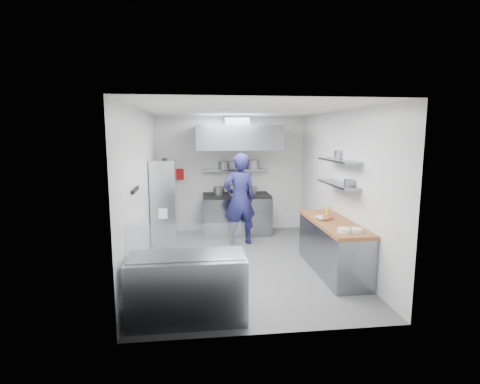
{
  "coord_description": "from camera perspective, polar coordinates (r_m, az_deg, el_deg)",
  "views": [
    {
      "loc": [
        -0.88,
        -6.62,
        2.4
      ],
      "look_at": [
        0.0,
        0.6,
        1.25
      ],
      "focal_mm": 28.0,
      "sensor_mm": 36.0,
      "label": 1
    }
  ],
  "objects": [
    {
      "name": "wall_shelf_upper",
      "position": [
        6.82,
        14.81,
        4.65
      ],
      "size": [
        0.3,
        1.3,
        0.04
      ],
      "primitive_type": "cube",
      "color": "gray",
      "rests_on": "wall_right"
    },
    {
      "name": "prep_counter_base",
      "position": [
        6.76,
        13.96,
        -8.32
      ],
      "size": [
        0.62,
        2.0,
        0.84
      ],
      "primitive_type": "cube",
      "color": "gray",
      "rests_on": "floor"
    },
    {
      "name": "shelf_pot_d",
      "position": [
        7.19,
        15.07,
        5.57
      ],
      "size": [
        0.23,
        0.23,
        0.14
      ],
      "primitive_type": "cylinder",
      "color": "slate",
      "rests_on": "wall_shelf_upper"
    },
    {
      "name": "wall_back",
      "position": [
        9.21,
        -1.42,
        2.75
      ],
      "size": [
        3.6,
        2.8,
        0.02
      ],
      "primitive_type": "cube",
      "rotation": [
        1.57,
        0.0,
        0.0
      ],
      "color": "white",
      "rests_on": "floor"
    },
    {
      "name": "knife_strip",
      "position": [
        5.85,
        -15.68,
        0.3
      ],
      "size": [
        0.04,
        0.55,
        0.05
      ],
      "primitive_type": "cube",
      "color": "black",
      "rests_on": "wall_left"
    },
    {
      "name": "extractor_hood",
      "position": [
        8.6,
        -0.41,
        8.32
      ],
      "size": [
        1.9,
        1.15,
        0.55
      ],
      "primitive_type": "cube",
      "color": "gray",
      "rests_on": "wall_back"
    },
    {
      "name": "wall_left",
      "position": [
        6.76,
        -14.7,
        0.18
      ],
      "size": [
        2.8,
        5.0,
        0.02
      ],
      "primitive_type": "cube",
      "rotation": [
        1.57,
        0.0,
        1.57
      ],
      "color": "white",
      "rests_on": "floor"
    },
    {
      "name": "shelf_pot_c",
      "position": [
        6.61,
        16.46,
        1.41
      ],
      "size": [
        0.22,
        0.22,
        0.1
      ],
      "primitive_type": "cylinder",
      "color": "slate",
      "rests_on": "wall_shelf_lower"
    },
    {
      "name": "copper_pan",
      "position": [
        6.74,
        13.25,
        -3.84
      ],
      "size": [
        0.18,
        0.18,
        0.06
      ],
      "primitive_type": "cylinder",
      "color": "#C06636",
      "rests_on": "prep_counter_top"
    },
    {
      "name": "floor",
      "position": [
        7.09,
        0.59,
        -10.79
      ],
      "size": [
        5.0,
        5.0,
        0.0
      ],
      "primitive_type": "plane",
      "color": "#4E4E50",
      "rests_on": "ground"
    },
    {
      "name": "plate_stack_b",
      "position": [
        6.01,
        17.22,
        -5.59
      ],
      "size": [
        0.2,
        0.2,
        0.06
      ],
      "primitive_type": "cylinder",
      "color": "white",
      "rests_on": "prep_counter_top"
    },
    {
      "name": "shelf_pot_a",
      "position": [
        9.14,
        -2.48,
        4.14
      ],
      "size": [
        0.26,
        0.26,
        0.18
      ],
      "primitive_type": "cylinder",
      "color": "slate",
      "rests_on": "over_range_shelf"
    },
    {
      "name": "mixing_bowl",
      "position": [
        6.69,
        12.37,
        -3.92
      ],
      "size": [
        0.3,
        0.3,
        0.06
      ],
      "primitive_type": "imported",
      "rotation": [
        0.0,
        0.0,
        0.31
      ],
      "color": "white",
      "rests_on": "prep_counter_top"
    },
    {
      "name": "gas_range",
      "position": [
        8.99,
        -0.52,
        -3.55
      ],
      "size": [
        1.6,
        0.8,
        0.9
      ],
      "primitive_type": "cube",
      "color": "gray",
      "rests_on": "floor"
    },
    {
      "name": "wall_shelf_lower",
      "position": [
        6.86,
        14.67,
        1.15
      ],
      "size": [
        0.3,
        1.3,
        0.04
      ],
      "primitive_type": "cube",
      "color": "gray",
      "rests_on": "wall_right"
    },
    {
      "name": "stock_pot_right",
      "position": [
        8.97,
        1.82,
        0.27
      ],
      "size": [
        0.25,
        0.25,
        0.16
      ],
      "primitive_type": "cylinder",
      "color": "slate",
      "rests_on": "cooktop"
    },
    {
      "name": "rack_jar",
      "position": [
        7.87,
        -11.34,
        4.44
      ],
      "size": [
        0.11,
        0.11,
        0.18
      ],
      "primitive_type": "cylinder",
      "color": "black",
      "rests_on": "wire_rack"
    },
    {
      "name": "wire_rack",
      "position": [
        8.08,
        -11.45,
        -1.71
      ],
      "size": [
        0.5,
        0.9,
        1.85
      ],
      "primitive_type": "cube",
      "color": "silver",
      "rests_on": "floor"
    },
    {
      "name": "plate_stack_a",
      "position": [
        5.95,
        15.63,
        -5.65
      ],
      "size": [
        0.22,
        0.22,
        0.06
      ],
      "primitive_type": "cylinder",
      "color": "white",
      "rests_on": "prep_counter_top"
    },
    {
      "name": "hood_duct",
      "position": [
        8.83,
        -0.58,
        10.8
      ],
      "size": [
        0.55,
        0.55,
        0.24
      ],
      "primitive_type": "cube",
      "color": "slate",
      "rests_on": "extractor_hood"
    },
    {
      "name": "display_case",
      "position": [
        5.02,
        -8.02,
        -14.25
      ],
      "size": [
        1.5,
        0.7,
        0.85
      ],
      "primitive_type": "cube",
      "color": "gray",
      "rests_on": "floor"
    },
    {
      "name": "rack_bin_b",
      "position": [
        8.12,
        -11.48,
        1.02
      ],
      "size": [
        0.15,
        0.19,
        0.17
      ],
      "primitive_type": "cube",
      "color": "yellow",
      "rests_on": "wire_rack"
    },
    {
      "name": "ceiling",
      "position": [
        6.69,
        0.63,
        12.42
      ],
      "size": [
        5.0,
        5.0,
        0.0
      ],
      "primitive_type": "plane",
      "rotation": [
        3.14,
        0.0,
        0.0
      ],
      "color": "silver",
      "rests_on": "wall_back"
    },
    {
      "name": "cooktop",
      "position": [
        8.9,
        -0.52,
        -0.53
      ],
      "size": [
        1.57,
        0.78,
        0.06
      ],
      "primitive_type": "cube",
      "color": "black",
      "rests_on": "gas_range"
    },
    {
      "name": "squeeze_bottle",
      "position": [
        7.1,
        13.15,
        -2.71
      ],
      "size": [
        0.06,
        0.06,
        0.18
      ],
      "primitive_type": "cylinder",
      "color": "yellow",
      "rests_on": "prep_counter_top"
    },
    {
      "name": "display_glass",
      "position": [
        4.69,
        -8.22,
        -7.57
      ],
      "size": [
        1.47,
        0.19,
        0.42
      ],
      "primitive_type": "cube",
      "rotation": [
        -0.38,
        0.0,
        0.0
      ],
      "color": "silver",
      "rests_on": "display_case"
    },
    {
      "name": "stock_pot_mid",
      "position": [
        8.78,
        -0.92,
        0.34
      ],
      "size": [
        0.34,
        0.34,
        0.24
      ],
      "primitive_type": "cylinder",
      "color": "slate",
      "rests_on": "cooktop"
    },
    {
      "name": "prep_counter_top",
      "position": [
        6.64,
        14.11,
        -4.61
      ],
      "size": [
        0.65,
        2.04,
        0.06
      ],
      "primitive_type": "cube",
      "color": "#95562C",
      "rests_on": "prep_counter_base"
    },
    {
      "name": "wall_front",
      "position": [
        4.33,
        4.96,
        -4.4
      ],
      "size": [
        3.6,
        2.8,
        0.02
      ],
      "primitive_type": "cube",
      "rotation": [
        -1.57,
        0.0,
        0.0
      ],
      "color": "white",
      "rests_on": "floor"
    },
    {
      "name": "wall_right",
      "position": [
        7.21,
        14.95,
        0.71
      ],
      "size": [
        2.8,
        5.0,
        0.02
      ],
      "primitive_type": "cube",
      "rotation": [
        1.57,
        0.0,
        -1.57
      ],
      "color": "white",
      "rests_on": "floor"
    },
    {
      "name": "rack_bin_a",
      "position": [
        7.74,
        -11.63,
        -3.14
      ],
      "size": [
        0.17,
        0.22,
        0.2
      ],
      "primitive_type": "cube",
      "color": "white",
      "rests_on": "wire_rack"
    },
    {
      "name": "red_firebox",
      "position": [
        9.12,
        -9.24,
        2.7
      ],
      "size": [
        0.22,
        0.1,
        0.26
      ],
      "primitive_type": "cube",
      "color": "#A70D10",
      "rests_on": "wall_back"
    },
    {
      "name": "over_range_shelf",
      "position": [
        9.05,
        -0.7,
        3.41
      ],
      "size": [
        1.6,
        0.3,
        0.04
      ],
      "primitive_type": "cube",
      "color": "gray",
      "rests_on": "wall_back"
    },
    {
      "name": "stock_pot_left",
      "position": [
        8.75,
        -3.23,
        0.17
      ],
      "size": [
        0.26,
        0.26,
        0.2
      ],
      "primitive_type": "cylinder",
      "color": "slate",
      "rests_on": "cooktop"
    },
    {
      "name": "chef",
      "position": [
        8.04,
        -0.07,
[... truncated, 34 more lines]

